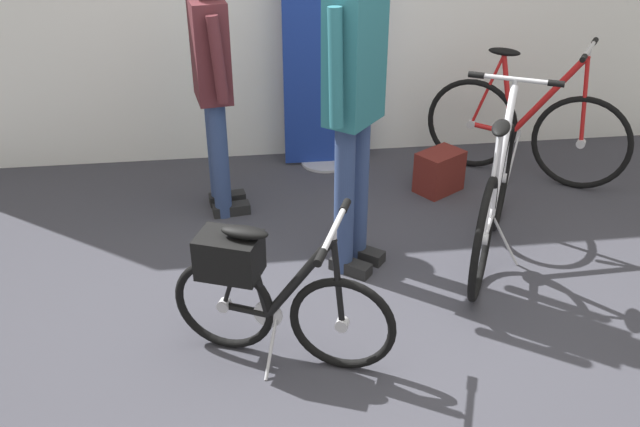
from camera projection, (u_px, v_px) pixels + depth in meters
ground_plane at (356, 332)px, 3.47m from camera, size 6.07×6.07×0.00m
floor_banner_stand at (325, 54)px, 4.82m from camera, size 0.60×0.36×1.85m
folding_bike_foreground at (265, 291)px, 3.15m from camera, size 1.01×0.58×0.76m
display_bike_left at (494, 200)px, 3.90m from camera, size 0.75×1.30×1.01m
display_bike_right at (525, 128)px, 4.85m from camera, size 1.20×0.86×1.00m
visitor_near_wall at (212, 77)px, 4.15m from camera, size 0.31×0.53×1.60m
visitor_browsing at (355, 88)px, 3.50m from camera, size 0.39×0.43×1.82m
backpack_on_floor at (439, 172)px, 4.77m from camera, size 0.37×0.34×0.29m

